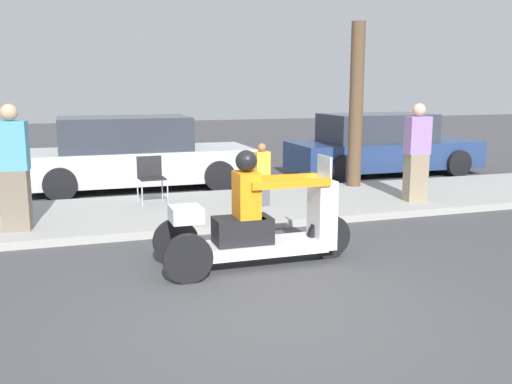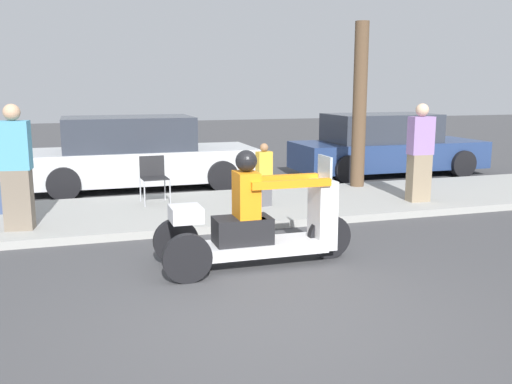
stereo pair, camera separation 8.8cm
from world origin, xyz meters
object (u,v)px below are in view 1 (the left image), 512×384
parked_car_lot_right (382,146)px  tree_trunk (356,106)px  spectator_by_tree (417,154)px  spectator_mid_group (262,176)px  parked_car_lot_center (133,155)px  motorcycle_trike (257,226)px  folding_chair_set_back (151,175)px  spectator_end_of_line (14,170)px

parked_car_lot_right → tree_trunk: tree_trunk is taller
spectator_by_tree → spectator_mid_group: bearing=171.0°
parked_car_lot_center → motorcycle_trike: bearing=-81.7°
tree_trunk → folding_chair_set_back: bearing=-174.1°
folding_chair_set_back → tree_trunk: (4.22, 0.44, 1.14)m
spectator_end_of_line → spectator_mid_group: bearing=7.2°
spectator_by_tree → tree_trunk: 1.93m
spectator_end_of_line → spectator_by_tree: size_ratio=1.03×
folding_chair_set_back → motorcycle_trike: bearing=-77.7°
spectator_by_tree → parked_car_lot_center: (-4.60, 3.49, -0.24)m
parked_car_lot_right → tree_trunk: bearing=-133.1°
spectator_by_tree → tree_trunk: (-0.31, 1.73, 0.81)m
spectator_end_of_line → tree_trunk: bearing=15.8°
spectator_by_tree → parked_car_lot_right: 3.81m
parked_car_lot_right → spectator_by_tree: bearing=-111.3°
spectator_mid_group → parked_car_lot_right: size_ratio=0.23×
motorcycle_trike → tree_trunk: bearing=49.6°
motorcycle_trike → spectator_mid_group: 2.92m
spectator_by_tree → parked_car_lot_right: size_ratio=0.37×
spectator_end_of_line → folding_chair_set_back: 2.52m
folding_chair_set_back → parked_car_lot_center: parked_car_lot_center is taller
tree_trunk → spectator_mid_group: bearing=-152.2°
motorcycle_trike → parked_car_lot_center: 5.86m
parked_car_lot_center → tree_trunk: size_ratio=1.46×
motorcycle_trike → tree_trunk: 5.46m
motorcycle_trike → parked_car_lot_center: (-0.84, 5.79, 0.22)m
spectator_end_of_line → folding_chair_set_back: bearing=32.7°
motorcycle_trike → parked_car_lot_right: 7.79m
motorcycle_trike → spectator_end_of_line: size_ratio=1.36×
motorcycle_trike → spectator_mid_group: bearing=70.2°
folding_chair_set_back → spectator_by_tree: bearing=-15.9°
spectator_by_tree → parked_car_lot_center: spectator_by_tree is taller
spectator_end_of_line → tree_trunk: size_ratio=0.55×
spectator_mid_group → parked_car_lot_center: (-1.83, 3.05, 0.08)m
motorcycle_trike → spectator_by_tree: bearing=31.6°
spectator_end_of_line → spectator_by_tree: 6.64m
parked_car_lot_center → tree_trunk: bearing=-22.3°
spectator_mid_group → parked_car_lot_right: bearing=36.8°
spectator_by_tree → folding_chair_set_back: spectator_by_tree is taller
spectator_mid_group → parked_car_lot_right: (4.15, 3.11, 0.06)m
spectator_mid_group → folding_chair_set_back: spectator_mid_group is taller
spectator_end_of_line → parked_car_lot_right: bearing=24.1°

